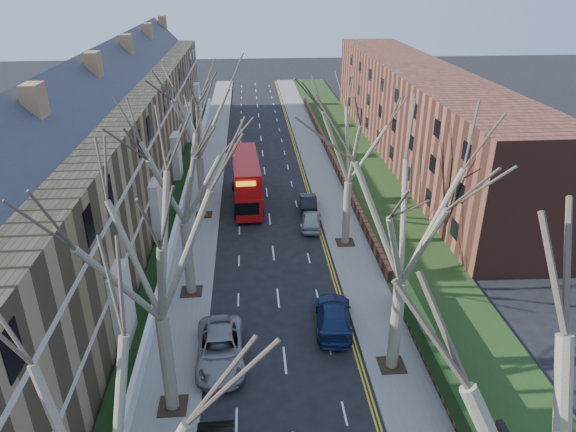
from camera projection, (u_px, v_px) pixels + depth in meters
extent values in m
cube|color=slate|center=(208.00, 172.00, 54.76)|extent=(3.00, 102.00, 0.12)
cube|color=slate|center=(320.00, 169.00, 55.61)|extent=(3.00, 102.00, 0.12)
cube|color=olive|center=(109.00, 153.00, 44.88)|extent=(9.00, 78.00, 10.00)
cube|color=#33363E|center=(98.00, 84.00, 42.31)|extent=(4.67, 78.00, 4.67)
cube|color=silver|center=(163.00, 168.00, 45.84)|extent=(0.12, 78.00, 0.35)
cube|color=silver|center=(158.00, 130.00, 44.34)|extent=(0.12, 78.00, 0.35)
cube|color=brown|center=(417.00, 113.00, 57.92)|extent=(8.00, 54.00, 10.00)
cube|color=brown|center=(330.00, 152.00, 59.12)|extent=(0.35, 54.00, 0.90)
cube|color=white|center=(185.00, 197.00, 47.20)|extent=(0.30, 78.00, 1.00)
cube|color=#1F3714|center=(361.00, 167.00, 55.90)|extent=(6.00, 102.00, 0.06)
cube|color=black|center=(503.00, 430.00, 13.81)|extent=(0.18, 0.50, 0.22)
cylinder|color=#655C48|center=(168.00, 364.00, 23.90)|extent=(0.64, 0.64, 5.25)
cube|color=#2D2116|center=(173.00, 406.00, 25.02)|extent=(1.40, 1.40, 0.05)
cylinder|color=#655C48|center=(188.00, 258.00, 32.95)|extent=(0.64, 0.64, 5.07)
cube|color=#2D2116|center=(192.00, 291.00, 34.03)|extent=(1.40, 1.40, 0.05)
cylinder|color=#655C48|center=(202.00, 187.00, 43.72)|extent=(0.60, 0.60, 5.25)
cube|color=#2D2116|center=(204.00, 215.00, 44.84)|extent=(1.40, 1.40, 0.05)
cylinder|color=#655C48|center=(396.00, 326.00, 26.52)|extent=(0.64, 0.64, 5.25)
cube|color=#2D2116|center=(391.00, 365.00, 27.63)|extent=(1.40, 1.40, 0.05)
cylinder|color=#655C48|center=(347.00, 213.00, 39.17)|extent=(0.60, 0.60, 5.07)
cube|color=#2D2116|center=(345.00, 242.00, 40.25)|extent=(1.40, 1.40, 0.05)
cube|color=#A90C0C|center=(247.00, 189.00, 46.97)|extent=(2.70, 10.11, 2.00)
cube|color=#A90C0C|center=(246.00, 169.00, 46.15)|extent=(2.68, 9.61, 1.82)
cube|color=black|center=(246.00, 185.00, 46.80)|extent=(2.69, 9.31, 0.82)
cube|color=black|center=(246.00, 168.00, 46.12)|extent=(2.68, 9.11, 0.82)
imported|color=gray|center=(220.00, 349.00, 27.85)|extent=(2.76, 5.66, 1.55)
imported|color=navy|center=(334.00, 316.00, 30.58)|extent=(2.70, 5.36, 1.49)
imported|color=#A1A4AA|center=(311.00, 220.00, 42.64)|extent=(2.12, 4.15, 1.35)
imported|color=black|center=(308.00, 202.00, 46.02)|extent=(1.69, 4.13, 1.33)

